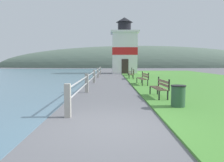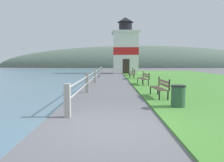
% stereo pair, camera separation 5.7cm
% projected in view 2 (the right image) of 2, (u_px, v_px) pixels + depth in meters
% --- Properties ---
extents(ground_plane, '(160.00, 160.00, 0.00)m').
position_uv_depth(ground_plane, '(111.00, 127.00, 5.66)').
color(ground_plane, slate).
extents(grass_verge, '(12.00, 39.02, 0.06)m').
position_uv_depth(grass_verge, '(198.00, 81.00, 18.63)').
color(grass_verge, '#4C8E38').
rests_on(grass_verge, ground_plane).
extents(seawall_railing, '(0.18, 21.29, 1.03)m').
position_uv_depth(seawall_railing, '(94.00, 75.00, 17.11)').
color(seawall_railing, '#A8A399').
rests_on(seawall_railing, ground_plane).
extents(park_bench_near, '(0.57, 1.68, 0.94)m').
position_uv_depth(park_bench_near, '(160.00, 87.00, 10.01)').
color(park_bench_near, '#846B51').
rests_on(park_bench_near, ground_plane).
extents(park_bench_midway, '(0.62, 1.93, 0.94)m').
position_uv_depth(park_bench_midway, '(143.00, 78.00, 15.54)').
color(park_bench_midway, '#846B51').
rests_on(park_bench_midway, ground_plane).
extents(park_bench_far, '(0.57, 1.70, 0.94)m').
position_uv_depth(park_bench_far, '(132.00, 73.00, 20.98)').
color(park_bench_far, '#846B51').
rests_on(park_bench_far, ground_plane).
extents(park_bench_by_lighthouse, '(0.66, 1.87, 0.94)m').
position_uv_depth(park_bench_by_lighthouse, '(131.00, 71.00, 25.64)').
color(park_bench_by_lighthouse, '#846B51').
rests_on(park_bench_by_lighthouse, ground_plane).
extents(lighthouse, '(3.83, 3.83, 7.77)m').
position_uv_depth(lighthouse, '(125.00, 50.00, 30.57)').
color(lighthouse, white).
rests_on(lighthouse, ground_plane).
extents(trash_bin, '(0.54, 0.54, 0.84)m').
position_uv_depth(trash_bin, '(177.00, 97.00, 7.90)').
color(trash_bin, '#2D5138').
rests_on(trash_bin, ground_plane).
extents(distant_hillside, '(80.00, 16.00, 12.00)m').
position_uv_depth(distant_hillside, '(140.00, 67.00, 61.47)').
color(distant_hillside, '#566B5B').
rests_on(distant_hillside, ground_plane).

